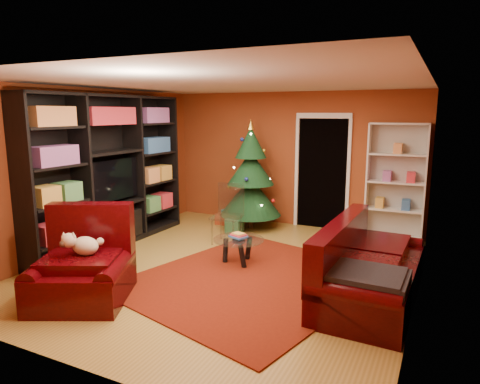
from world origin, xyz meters
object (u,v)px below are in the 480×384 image
at_px(media_unit, 109,172).
at_px(acrylic_chair, 227,217).
at_px(gift_box_green, 234,226).
at_px(armchair, 81,265).
at_px(dog, 85,246).
at_px(coffee_table, 239,251).
at_px(christmas_tree, 251,176).
at_px(gift_box_teal, 232,217).
at_px(gift_box_red, 222,219).
at_px(sofa, 372,261).
at_px(white_bookshelf, 396,182).
at_px(rug, 252,280).

distance_m(media_unit, acrylic_chair, 2.09).
bearing_deg(acrylic_chair, media_unit, -157.29).
height_order(media_unit, gift_box_green, media_unit).
distance_m(armchair, dog, 0.23).
bearing_deg(media_unit, coffee_table, 3.45).
relative_size(media_unit, christmas_tree, 1.55).
bearing_deg(acrylic_chair, coffee_table, -58.64).
height_order(gift_box_teal, dog, dog).
height_order(media_unit, gift_box_teal, media_unit).
xyz_separation_m(gift_box_green, acrylic_chair, (0.15, -0.59, 0.32)).
bearing_deg(dog, gift_box_red, 67.51).
relative_size(media_unit, coffee_table, 4.34).
distance_m(gift_box_red, sofa, 4.00).
bearing_deg(gift_box_green, dog, -95.28).
xyz_separation_m(media_unit, coffee_table, (2.34, 0.10, -1.05)).
xyz_separation_m(media_unit, sofa, (4.29, -0.27, -0.78)).
relative_size(media_unit, armchair, 2.85).
relative_size(armchair, coffee_table, 1.53).
xyz_separation_m(gift_box_green, sofa, (2.74, -1.80, 0.33)).
bearing_deg(white_bookshelf, christmas_tree, -172.42).
height_order(christmas_tree, coffee_table, christmas_tree).
distance_m(gift_box_teal, acrylic_chair, 1.28).
xyz_separation_m(gift_box_green, white_bookshelf, (2.67, 0.92, 0.88)).
bearing_deg(gift_box_teal, acrylic_chair, -66.79).
distance_m(gift_box_green, dog, 3.36).
height_order(gift_box_teal, gift_box_red, gift_box_teal).
relative_size(white_bookshelf, dog, 5.23).
bearing_deg(christmas_tree, media_unit, -129.24).
bearing_deg(armchair, coffee_table, 34.45).
relative_size(media_unit, sofa, 1.49).
height_order(christmas_tree, dog, christmas_tree).
distance_m(rug, coffee_table, 0.69).
bearing_deg(gift_box_teal, sofa, -37.28).
xyz_separation_m(armchair, coffee_table, (1.11, 1.95, -0.25)).
xyz_separation_m(rug, white_bookshelf, (1.45, 2.83, 1.01)).
bearing_deg(sofa, gift_box_red, 56.71).
relative_size(media_unit, gift_box_teal, 10.73).
distance_m(christmas_tree, gift_box_teal, 0.97).
bearing_deg(gift_box_teal, rug, -57.54).
bearing_deg(armchair, media_unit, 97.73).
height_order(media_unit, sofa, media_unit).
height_order(white_bookshelf, dog, white_bookshelf).
xyz_separation_m(christmas_tree, gift_box_green, (-0.10, -0.50, -0.88)).
distance_m(white_bookshelf, sofa, 2.77).
xyz_separation_m(christmas_tree, gift_box_teal, (-0.44, 0.06, -0.86)).
distance_m(sofa, coffee_table, 2.01).
bearing_deg(acrylic_chair, gift_box_teal, 107.18).
bearing_deg(gift_box_teal, dog, -89.48).
relative_size(rug, dog, 7.87).
xyz_separation_m(white_bookshelf, sofa, (0.07, -2.71, -0.55)).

